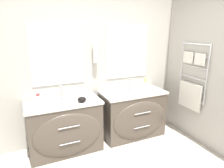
% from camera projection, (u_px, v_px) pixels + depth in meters
% --- Properties ---
extents(wall_back, '(4.85, 0.17, 2.60)m').
position_uv_depth(wall_back, '(89.00, 64.00, 3.32)').
color(wall_back, '#B2ADA3').
rests_on(wall_back, ground_plane).
extents(wall_right, '(0.13, 3.43, 2.60)m').
position_uv_depth(wall_right, '(206.00, 67.00, 3.16)').
color(wall_right, '#B2ADA3').
rests_on(wall_right, ground_plane).
extents(vanity_left, '(1.11, 0.59, 0.82)m').
position_uv_depth(vanity_left, '(65.00, 127.00, 3.06)').
color(vanity_left, '#4C4238').
rests_on(vanity_left, ground_plane).
extents(vanity_right, '(1.11, 0.59, 0.82)m').
position_uv_depth(vanity_right, '(134.00, 114.00, 3.53)').
color(vanity_right, '#4C4238').
rests_on(vanity_right, ground_plane).
extents(faucet_left, '(0.17, 0.13, 0.22)m').
position_uv_depth(faucet_left, '(61.00, 93.00, 3.07)').
color(faucet_left, silver).
rests_on(faucet_left, vanity_left).
extents(faucet_right, '(0.17, 0.13, 0.22)m').
position_uv_depth(faucet_right, '(130.00, 84.00, 3.54)').
color(faucet_right, silver).
rests_on(faucet_right, vanity_right).
extents(toiletry_bottle, '(0.08, 0.08, 0.20)m').
position_uv_depth(toiletry_bottle, '(38.00, 101.00, 2.75)').
color(toiletry_bottle, silver).
rests_on(toiletry_bottle, vanity_left).
extents(amenity_bowl, '(0.13, 0.13, 0.08)m').
position_uv_depth(amenity_bowl, '(82.00, 99.00, 2.97)').
color(amenity_bowl, black).
rests_on(amenity_bowl, vanity_left).
extents(flower_vase, '(0.06, 0.06, 0.20)m').
position_uv_depth(flower_vase, '(145.00, 85.00, 3.58)').
color(flower_vase, silver).
rests_on(flower_vase, vanity_right).
extents(soap_dish, '(0.11, 0.08, 0.04)m').
position_uv_depth(soap_dish, '(119.00, 96.00, 3.19)').
color(soap_dish, white).
rests_on(soap_dish, vanity_right).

